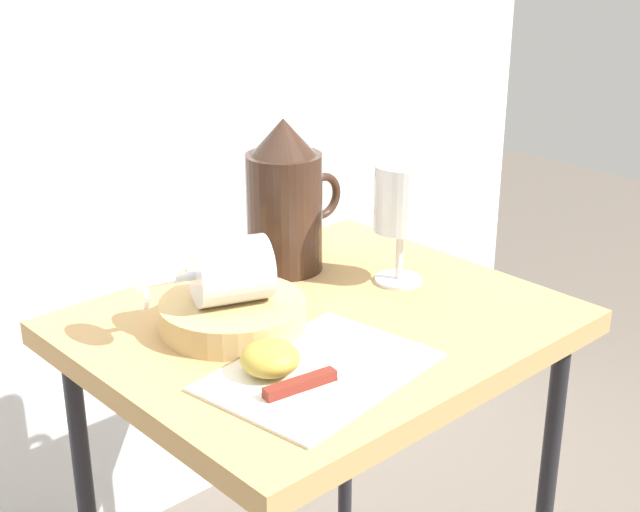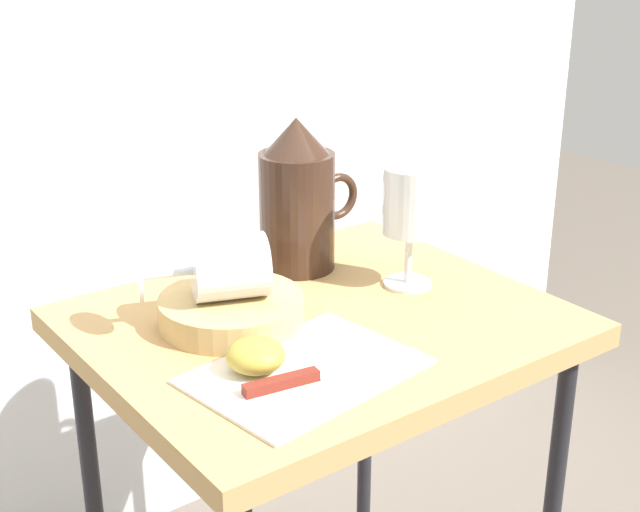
# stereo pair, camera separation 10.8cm
# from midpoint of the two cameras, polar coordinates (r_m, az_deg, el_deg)

# --- Properties ---
(table) EXTENTS (0.56, 0.47, 0.69)m
(table) POSITION_cam_midpoint_polar(r_m,az_deg,el_deg) (1.15, -2.72, -7.06)
(table) COLOR tan
(table) RESTS_ON ground_plane
(linen_napkin) EXTENTS (0.26, 0.20, 0.00)m
(linen_napkin) POSITION_cam_midpoint_polar(r_m,az_deg,el_deg) (0.99, -3.18, -7.39)
(linen_napkin) COLOR silver
(linen_napkin) RESTS_ON table
(basket_tray) EXTENTS (0.18, 0.18, 0.03)m
(basket_tray) POSITION_cam_midpoint_polar(r_m,az_deg,el_deg) (1.09, -8.37, -3.73)
(basket_tray) COLOR tan
(basket_tray) RESTS_ON table
(pitcher) EXTENTS (0.16, 0.10, 0.21)m
(pitcher) POSITION_cam_midpoint_polar(r_m,az_deg,el_deg) (1.23, -4.74, 2.93)
(pitcher) COLOR #382319
(pitcher) RESTS_ON table
(wine_glass_upright) EXTENTS (0.07, 0.07, 0.16)m
(wine_glass_upright) POSITION_cam_midpoint_polar(r_m,az_deg,el_deg) (1.18, 2.52, 3.23)
(wine_glass_upright) COLOR silver
(wine_glass_upright) RESTS_ON table
(wine_glass_tipped_near) EXTENTS (0.17, 0.12, 0.08)m
(wine_glass_tipped_near) POSITION_cam_midpoint_polar(r_m,az_deg,el_deg) (1.07, -8.77, -1.00)
(wine_glass_tipped_near) COLOR silver
(wine_glass_tipped_near) RESTS_ON basket_tray
(apple_half_left) EXTENTS (0.06, 0.06, 0.04)m
(apple_half_left) POSITION_cam_midpoint_polar(r_m,az_deg,el_deg) (0.98, -6.37, -6.53)
(apple_half_left) COLOR #B29938
(apple_half_left) RESTS_ON linen_napkin
(knife) EXTENTS (0.21, 0.05, 0.01)m
(knife) POSITION_cam_midpoint_polar(r_m,az_deg,el_deg) (0.96, -2.91, -7.71)
(knife) COLOR silver
(knife) RESTS_ON linen_napkin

